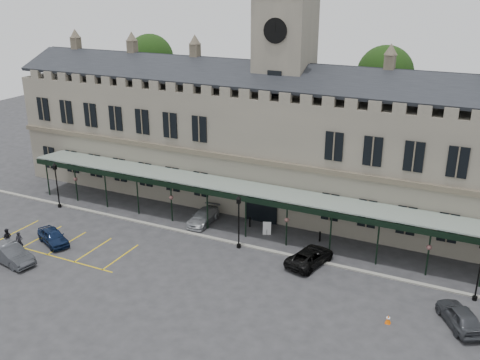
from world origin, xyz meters
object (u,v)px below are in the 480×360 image
at_px(clock_tower, 284,80).
at_px(lamp_post_left, 56,181).
at_px(lamp_post_mid, 239,217).
at_px(car_right_a, 460,316).
at_px(car_left_b, 10,254).
at_px(traffic_cone, 388,319).
at_px(car_left_a, 53,237).
at_px(person_b, 7,237).
at_px(car_taxi, 203,217).
at_px(car_van, 310,257).
at_px(lamp_post_right, 480,267).
at_px(person_a, 19,242).
at_px(sign_board, 267,228).
at_px(station_building, 282,145).

bearing_deg(clock_tower, lamp_post_left, -151.79).
xyz_separation_m(lamp_post_mid, car_right_a, (18.62, -3.82, -2.21)).
xyz_separation_m(clock_tower, car_left_b, (-15.71, -21.73, -12.31)).
height_order(traffic_cone, car_left_b, car_left_b).
height_order(lamp_post_left, car_left_b, lamp_post_left).
bearing_deg(car_left_a, person_b, 147.23).
bearing_deg(person_b, traffic_cone, 152.97).
relative_size(car_left_b, car_taxi, 1.06).
height_order(car_taxi, car_van, car_van).
distance_m(lamp_post_right, car_taxi, 25.07).
bearing_deg(car_left_b, lamp_post_left, 33.81).
height_order(car_van, person_a, person_a).
bearing_deg(car_right_a, car_left_b, -19.95).
distance_m(lamp_post_left, traffic_cone, 35.60).
bearing_deg(car_left_b, clock_tower, -26.07).
height_order(traffic_cone, car_right_a, car_right_a).
relative_size(lamp_post_mid, person_b, 2.93).
distance_m(car_taxi, car_right_a, 24.99).
bearing_deg(car_right_a, sign_board, -53.93).
xyz_separation_m(car_van, person_a, (-23.60, -8.79, 0.22)).
bearing_deg(traffic_cone, car_taxi, 155.81).
bearing_deg(car_taxi, person_b, -140.71).
distance_m(station_building, lamp_post_right, 22.88).
distance_m(lamp_post_right, car_right_a, 4.46).
distance_m(sign_board, person_b, 23.32).
distance_m(station_building, car_right_a, 24.74).
bearing_deg(lamp_post_right, person_a, -166.24).
bearing_deg(car_left_b, car_van, -55.14).
height_order(traffic_cone, car_left_a, car_left_a).
height_order(station_building, clock_tower, clock_tower).
distance_m(clock_tower, traffic_cone, 25.57).
relative_size(clock_tower, traffic_cone, 38.54).
bearing_deg(lamp_post_right, car_taxi, 172.89).
distance_m(clock_tower, car_left_a, 26.22).
bearing_deg(car_van, lamp_post_right, -164.65).
xyz_separation_m(lamp_post_left, person_b, (2.19, -8.71, -2.07)).
height_order(car_left_a, car_right_a, car_right_a).
bearing_deg(clock_tower, car_van, -57.78).
bearing_deg(clock_tower, lamp_post_right, -29.04).
bearing_deg(sign_board, car_taxi, 163.14).
relative_size(station_building, car_right_a, 13.44).
bearing_deg(car_taxi, car_van, -17.32).
relative_size(station_building, lamp_post_mid, 11.96).
relative_size(lamp_post_left, lamp_post_mid, 0.99).
distance_m(station_building, lamp_post_left, 23.48).
bearing_deg(station_building, car_van, -57.58).
height_order(clock_tower, car_taxi, clock_tower).
bearing_deg(traffic_cone, car_left_b, -170.52).
xyz_separation_m(sign_board, person_b, (-19.91, -12.14, 0.22)).
relative_size(station_building, car_van, 12.21).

